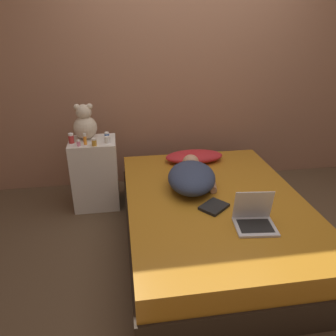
{
  "coord_description": "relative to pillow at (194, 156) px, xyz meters",
  "views": [
    {
      "loc": [
        -0.74,
        -2.26,
        1.78
      ],
      "look_at": [
        -0.35,
        0.25,
        0.61
      ],
      "focal_mm": 35.0,
      "sensor_mm": 36.0,
      "label": 1
    }
  ],
  "objects": [
    {
      "name": "ground_plane",
      "position": [
        0.01,
        -0.76,
        -0.48
      ],
      "size": [
        12.0,
        12.0,
        0.0
      ],
      "primitive_type": "plane",
      "color": "brown"
    },
    {
      "name": "wall_back",
      "position": [
        0.01,
        0.52,
        0.82
      ],
      "size": [
        8.0,
        0.06,
        2.6
      ],
      "color": "#996B51",
      "rests_on": "ground_plane"
    },
    {
      "name": "bed",
      "position": [
        0.01,
        -0.76,
        -0.27
      ],
      "size": [
        1.46,
        2.01,
        0.43
      ],
      "color": "#2D2319",
      "rests_on": "ground_plane"
    },
    {
      "name": "nightstand",
      "position": [
        -1.01,
        0.02,
        -0.13
      ],
      "size": [
        0.44,
        0.38,
        0.7
      ],
      "color": "silver",
      "rests_on": "ground_plane"
    },
    {
      "name": "pillow",
      "position": [
        0.0,
        0.0,
        0.0
      ],
      "size": [
        0.59,
        0.29,
        0.11
      ],
      "color": "red",
      "rests_on": "bed"
    },
    {
      "name": "person_lying",
      "position": [
        -0.14,
        -0.53,
        0.04
      ],
      "size": [
        0.51,
        0.75,
        0.2
      ],
      "rotation": [
        0.0,
        0.0,
        -0.19
      ],
      "color": "#2D3851",
      "rests_on": "bed"
    },
    {
      "name": "laptop",
      "position": [
        0.17,
        -1.18,
        0.0
      ],
      "size": [
        0.31,
        0.27,
        0.24
      ],
      "rotation": [
        0.0,
        0.0,
        -0.11
      ],
      "color": "silver",
      "rests_on": "bed"
    },
    {
      "name": "teddy_bear",
      "position": [
        -1.06,
        0.09,
        0.37
      ],
      "size": [
        0.22,
        0.22,
        0.34
      ],
      "color": "beige",
      "rests_on": "nightstand"
    },
    {
      "name": "bottle_white",
      "position": [
        -0.86,
        -0.06,
        0.25
      ],
      "size": [
        0.05,
        0.05,
        0.06
      ],
      "color": "white",
      "rests_on": "nightstand"
    },
    {
      "name": "bottle_red",
      "position": [
        -1.19,
        -0.02,
        0.27
      ],
      "size": [
        0.05,
        0.05,
        0.09
      ],
      "color": "#B72D2D",
      "rests_on": "nightstand"
    },
    {
      "name": "bottle_blue",
      "position": [
        -0.86,
        0.05,
        0.25
      ],
      "size": [
        0.05,
        0.05,
        0.07
      ],
      "color": "#3866B2",
      "rests_on": "nightstand"
    },
    {
      "name": "bottle_amber",
      "position": [
        -0.98,
        -0.13,
        0.26
      ],
      "size": [
        0.04,
        0.04,
        0.07
      ],
      "color": "gold",
      "rests_on": "nightstand"
    },
    {
      "name": "bottle_pink",
      "position": [
        -1.12,
        -0.11,
        0.25
      ],
      "size": [
        0.03,
        0.03,
        0.06
      ],
      "color": "pink",
      "rests_on": "nightstand"
    },
    {
      "name": "bottle_orange",
      "position": [
        -1.06,
        -0.08,
        0.27
      ],
      "size": [
        0.03,
        0.03,
        0.1
      ],
      "color": "orange",
      "rests_on": "nightstand"
    },
    {
      "name": "book",
      "position": [
        -0.05,
        -0.91,
        -0.04
      ],
      "size": [
        0.26,
        0.26,
        0.02
      ],
      "rotation": [
        0.0,
        0.0,
        0.69
      ],
      "color": "black",
      "rests_on": "bed"
    }
  ]
}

